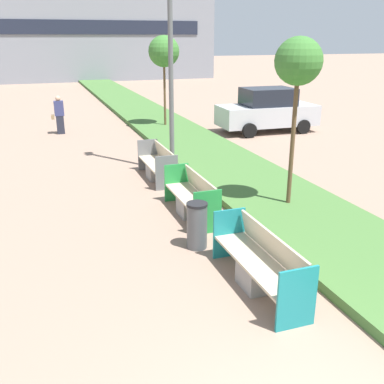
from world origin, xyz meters
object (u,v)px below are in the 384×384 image
object	(u,v)px
sapling_tree_near	(298,64)
parked_car_distant	(267,111)
street_lamp_post	(170,6)
bench_grey_frame	(158,166)
sapling_tree_far	(164,52)
bench_teal_frame	(260,266)
pedestrian_walking	(59,115)
bench_green_frame	(192,200)
litter_bin	(197,225)

from	to	relation	value
sapling_tree_near	parked_car_distant	size ratio (longest dim) A/B	0.92
street_lamp_post	sapling_tree_near	xyz separation A→B (m)	(1.66, -4.00, -1.32)
bench_grey_frame	sapling_tree_far	distance (m)	8.03
bench_teal_frame	pedestrian_walking	bearing A→B (deg)	99.15
bench_teal_frame	bench_grey_frame	world-z (taller)	same
bench_green_frame	pedestrian_walking	bearing A→B (deg)	101.98
bench_grey_frame	parked_car_distant	bearing A→B (deg)	39.01
bench_teal_frame	litter_bin	xyz separation A→B (m)	(-0.47, 1.72, 0.09)
bench_green_frame	street_lamp_post	distance (m)	5.64
litter_bin	sapling_tree_far	distance (m)	12.37
bench_teal_frame	pedestrian_walking	distance (m)	14.02
bench_green_frame	bench_grey_frame	bearing A→B (deg)	90.02
street_lamp_post	parked_car_distant	distance (m)	8.10
sapling_tree_near	pedestrian_walking	xyz separation A→B (m)	(-4.50, 10.92, -2.56)
bench_teal_frame	bench_grey_frame	xyz separation A→B (m)	(-0.00, 6.31, -0.01)
bench_teal_frame	street_lamp_post	xyz separation A→B (m)	(0.61, 6.91, 4.31)
bench_grey_frame	street_lamp_post	xyz separation A→B (m)	(0.61, 0.60, 4.32)
bench_grey_frame	sapling_tree_near	distance (m)	5.07
sapling_tree_far	parked_car_distant	bearing A→B (deg)	-27.77
bench_green_frame	sapling_tree_far	distance (m)	10.76
bench_green_frame	sapling_tree_far	size ratio (longest dim) A/B	0.55
bench_grey_frame	sapling_tree_near	world-z (taller)	sapling_tree_near
parked_car_distant	bench_grey_frame	bearing A→B (deg)	-139.17
sapling_tree_far	bench_green_frame	bearing A→B (deg)	-102.68
litter_bin	bench_teal_frame	bearing A→B (deg)	-74.64
sapling_tree_far	sapling_tree_near	bearing A→B (deg)	-90.00
litter_bin	sapling_tree_far	size ratio (longest dim) A/B	0.23
bench_grey_frame	sapling_tree_far	size ratio (longest dim) A/B	0.53
sapling_tree_far	parked_car_distant	world-z (taller)	sapling_tree_far
litter_bin	sapling_tree_near	size ratio (longest dim) A/B	0.23
sapling_tree_near	litter_bin	bearing A→B (deg)	-156.45
sapling_tree_far	bench_teal_frame	bearing A→B (deg)	-99.59
sapling_tree_far	pedestrian_walking	world-z (taller)	sapling_tree_far
sapling_tree_far	litter_bin	bearing A→B (deg)	-103.17
bench_green_frame	litter_bin	distance (m)	1.69
street_lamp_post	sapling_tree_near	size ratio (longest dim) A/B	2.19
street_lamp_post	pedestrian_walking	size ratio (longest dim) A/B	5.39
sapling_tree_far	pedestrian_walking	xyz separation A→B (m)	(-4.50, 0.40, -2.49)
sapling_tree_far	pedestrian_walking	size ratio (longest dim) A/B	2.50
bench_green_frame	litter_bin	size ratio (longest dim) A/B	2.36
street_lamp_post	parked_car_distant	size ratio (longest dim) A/B	2.02
street_lamp_post	bench_teal_frame	bearing A→B (deg)	-95.04
bench_teal_frame	sapling_tree_far	size ratio (longest dim) A/B	0.60
pedestrian_walking	parked_car_distant	distance (m)	8.81
bench_grey_frame	street_lamp_post	distance (m)	4.40
street_lamp_post	parked_car_distant	bearing A→B (deg)	38.38
bench_teal_frame	bench_grey_frame	bearing A→B (deg)	90.03
pedestrian_walking	street_lamp_post	bearing A→B (deg)	-67.71
pedestrian_walking	bench_grey_frame	bearing A→B (deg)	-73.51
bench_green_frame	street_lamp_post	xyz separation A→B (m)	(0.61, 3.57, 4.32)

